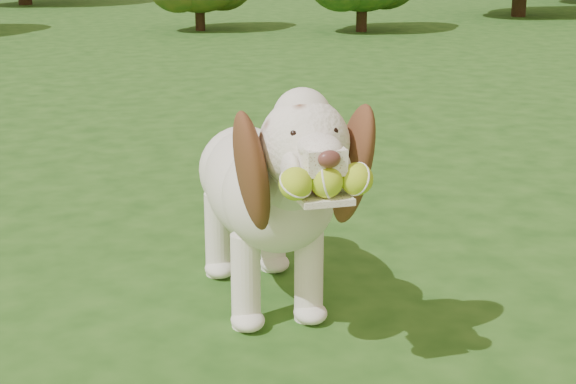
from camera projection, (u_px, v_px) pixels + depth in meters
name	position (u px, v px, depth m)	size (l,w,h in m)	color
ground	(214.00, 320.00, 3.13)	(80.00, 80.00, 0.00)	#1C4513
dog	(267.00, 184.00, 3.10)	(0.48, 1.36, 0.89)	white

